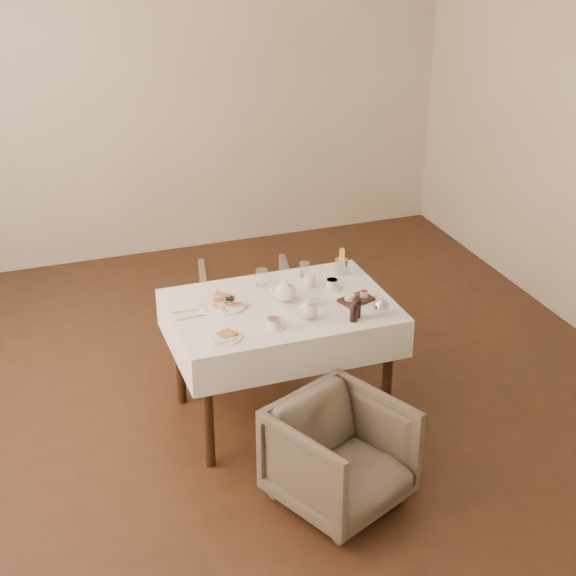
% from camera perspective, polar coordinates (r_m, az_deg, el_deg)
% --- Properties ---
extents(table, '(1.28, 0.88, 0.75)m').
position_cam_1_polar(table, '(5.14, -0.48, -2.23)').
color(table, black).
rests_on(table, ground).
extents(armchair_near, '(0.82, 0.83, 0.57)m').
position_cam_1_polar(armchair_near, '(4.66, 3.41, -10.77)').
color(armchair_near, '#4C4037').
rests_on(armchair_near, ground).
extents(armchair_far, '(0.73, 0.74, 0.57)m').
position_cam_1_polar(armchair_far, '(6.06, -2.68, -1.37)').
color(armchair_far, '#4C4037').
rests_on(armchair_far, ground).
extents(breakfast_plate, '(0.28, 0.28, 0.04)m').
position_cam_1_polar(breakfast_plate, '(5.09, -4.26, -1.00)').
color(breakfast_plate, white).
rests_on(breakfast_plate, table).
extents(side_plate, '(0.18, 0.18, 0.02)m').
position_cam_1_polar(side_plate, '(4.74, -4.10, -3.18)').
color(side_plate, white).
rests_on(side_plate, table).
extents(teapot_centre, '(0.21, 0.19, 0.13)m').
position_cam_1_polar(teapot_centre, '(5.10, -0.18, -0.17)').
color(teapot_centre, white).
rests_on(teapot_centre, table).
extents(teapot_front, '(0.18, 0.16, 0.12)m').
position_cam_1_polar(teapot_front, '(4.91, 1.32, -1.37)').
color(teapot_front, white).
rests_on(teapot_front, table).
extents(creamer, '(0.07, 0.07, 0.08)m').
position_cam_1_polar(creamer, '(5.28, 1.40, 0.49)').
color(creamer, white).
rests_on(creamer, table).
extents(teacup_near, '(0.12, 0.12, 0.06)m').
position_cam_1_polar(teacup_near, '(4.83, -0.94, -2.31)').
color(teacup_near, white).
rests_on(teacup_near, table).
extents(teacup_far, '(0.12, 0.12, 0.06)m').
position_cam_1_polar(teacup_far, '(5.27, 2.87, 0.23)').
color(teacup_far, white).
rests_on(teacup_far, table).
extents(glass_left, '(0.07, 0.07, 0.10)m').
position_cam_1_polar(glass_left, '(5.30, -1.70, 0.70)').
color(glass_left, silver).
rests_on(glass_left, table).
extents(glass_mid, '(0.07, 0.07, 0.09)m').
position_cam_1_polar(glass_mid, '(5.08, 1.69, -0.59)').
color(glass_mid, silver).
rests_on(glass_mid, table).
extents(glass_right, '(0.08, 0.08, 0.09)m').
position_cam_1_polar(glass_right, '(5.42, 1.07, 1.22)').
color(glass_right, silver).
rests_on(glass_right, table).
extents(condiment_board, '(0.22, 0.18, 0.05)m').
position_cam_1_polar(condiment_board, '(5.14, 4.41, -0.69)').
color(condiment_board, black).
rests_on(condiment_board, table).
extents(pepper_mill_left, '(0.07, 0.07, 0.11)m').
position_cam_1_polar(pepper_mill_left, '(4.90, 4.28, -1.59)').
color(pepper_mill_left, black).
rests_on(pepper_mill_left, table).
extents(pepper_mill_right, '(0.07, 0.07, 0.12)m').
position_cam_1_polar(pepper_mill_right, '(4.94, 4.45, -1.26)').
color(pepper_mill_right, black).
rests_on(pepper_mill_right, table).
extents(silver_pot, '(0.13, 0.11, 0.12)m').
position_cam_1_polar(silver_pot, '(4.98, 6.05, -1.12)').
color(silver_pot, white).
rests_on(silver_pot, table).
extents(fries_cup, '(0.08, 0.08, 0.17)m').
position_cam_1_polar(fries_cup, '(5.45, 3.46, 1.66)').
color(fries_cup, silver).
rests_on(fries_cup, table).
extents(cutlery_fork, '(0.18, 0.02, 0.00)m').
position_cam_1_polar(cutlery_fork, '(5.04, -6.47, -1.48)').
color(cutlery_fork, silver).
rests_on(cutlery_fork, table).
extents(cutlery_knife, '(0.17, 0.03, 0.00)m').
position_cam_1_polar(cutlery_knife, '(4.97, -6.25, -1.92)').
color(cutlery_knife, silver).
rests_on(cutlery_knife, table).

